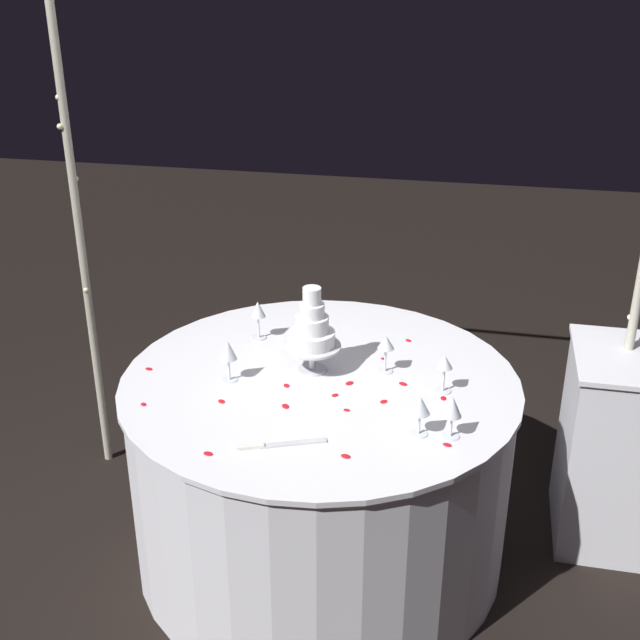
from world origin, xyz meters
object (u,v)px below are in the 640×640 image
Objects in this scene: wine_glass_1 at (452,408)px; wine_glass_3 at (386,344)px; decorative_arch at (343,142)px; main_table at (320,467)px; wine_glass_5 at (445,365)px; wine_glass_2 at (258,311)px; wine_glass_0 at (420,407)px; wine_glass_4 at (228,351)px; cake_knife at (276,445)px; side_table at (626,449)px; tiered_cake at (312,331)px.

wine_glass_3 reaches higher than wine_glass_1.
decorative_arch reaches higher than main_table.
main_table is 10.16× the size of wine_glass_5.
wine_glass_2 reaches higher than wine_glass_1.
wine_glass_1 is at bearing -54.84° from decorative_arch.
decorative_arch reaches higher than wine_glass_0.
wine_glass_5 is (0.78, 0.08, -0.01)m from wine_glass_4.
wine_glass_1 is at bearing -81.01° from wine_glass_5.
wine_glass_3 is (0.23, -0.31, -0.68)m from decorative_arch.
wine_glass_2 is 1.00× the size of wine_glass_4.
wine_glass_5 is at bearing -42.57° from decorative_arch.
wine_glass_5 is (0.23, -0.11, -0.01)m from wine_glass_3.
wine_glass_3 reaches higher than main_table.
wine_glass_5 is 0.52× the size of cake_knife.
side_table is 5.85× the size of wine_glass_0.
wine_glass_3 reaches higher than cake_knife.
cake_knife is (-1.24, -0.83, 0.38)m from side_table.
wine_glass_1 is at bearing 3.84° from wine_glass_0.
main_table is 10.45× the size of wine_glass_0.
wine_glass_4 is (-0.83, 0.22, 0.01)m from wine_glass_1.
wine_glass_5 is at bearing -0.28° from main_table.
wine_glass_4 is at bearing -165.92° from main_table.
main_table is 4.40× the size of tiered_cake.
tiered_cake is (-1.24, -0.30, 0.54)m from side_table.
wine_glass_4 is (-1.52, -0.44, 0.50)m from side_table.
decorative_arch is 15.96× the size of wine_glass_3.
tiered_cake is at bearing 89.78° from cake_knife.
cake_knife is at bearing -115.46° from wine_glass_3.
wine_glass_5 is (0.06, 0.30, 0.01)m from wine_glass_0.
wine_glass_2 is at bearing -158.00° from decorative_arch.
wine_glass_4 reaches higher than wine_glass_5.
cake_knife reaches higher than main_table.
tiered_cake is 2.07× the size of wine_glass_2.
side_table is at bearing 25.98° from wine_glass_5.
decorative_arch is 0.79m from wine_glass_3.
decorative_arch reaches higher than wine_glass_4.
decorative_arch is at bearing 126.60° from wine_glass_3.
wine_glass_2 is 0.37m from wine_glass_4.
wine_glass_2 is (-1.51, -0.07, 0.50)m from side_table.
wine_glass_1 is 0.92× the size of wine_glass_4.
main_table is 0.68m from wine_glass_5.
decorative_arch is 16.49× the size of wine_glass_5.
wine_glass_0 is (0.40, -0.72, -0.69)m from decorative_arch.
tiered_cake is 1.21× the size of cake_knife.
wine_glass_1 is (0.50, -0.30, 0.51)m from main_table.
wine_glass_0 is 0.93m from wine_glass_2.
wine_glass_5 is at bearing 5.82° from wine_glass_4.
decorative_arch reaches higher than wine_glass_2.
wine_glass_4 reaches higher than cake_knife.
tiered_cake is (-0.04, -0.36, -0.63)m from decorative_arch.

